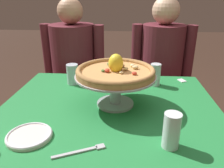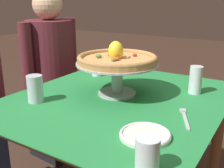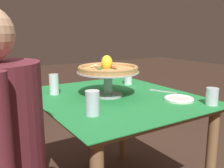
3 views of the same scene
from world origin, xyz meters
TOP-DOWN VIEW (x-y plane):
  - dining_table at (0.00, 0.00)m, footprint 1.06×0.92m
  - pizza_stand at (0.03, 0.03)m, footprint 0.38×0.38m
  - pizza at (0.03, 0.03)m, footprint 0.37×0.37m
  - water_glass_back_left at (-0.25, 0.29)m, footprint 0.07×0.07m
  - water_glass_front_left at (-0.44, -0.35)m, footprint 0.07×0.07m
  - water_glass_front_right at (0.24, -0.28)m, footprint 0.06×0.06m
  - water_glass_back_right at (0.25, 0.30)m, footprint 0.06×0.06m
  - side_plate at (-0.28, -0.27)m, footprint 0.17×0.17m
  - dinner_fork at (-0.07, -0.33)m, footprint 0.18×0.09m
  - sugar_packet at (0.43, 0.38)m, footprint 0.05×0.06m

SIDE VIEW (x-z plane):
  - dining_table at x=0.00m, z-range 0.25..0.98m
  - sugar_packet at x=0.43m, z-range 0.73..0.74m
  - dinner_fork at x=-0.07m, z-range 0.73..0.74m
  - side_plate at x=-0.28m, z-range 0.73..0.75m
  - water_glass_front_left at x=-0.44m, z-range 0.73..0.82m
  - water_glass_back_left at x=-0.25m, z-range 0.72..0.84m
  - water_glass_back_right at x=0.25m, z-range 0.72..0.85m
  - water_glass_front_right at x=0.24m, z-range 0.72..0.86m
  - pizza_stand at x=0.03m, z-range 0.76..0.92m
  - pizza at x=0.03m, z-range 0.86..0.96m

